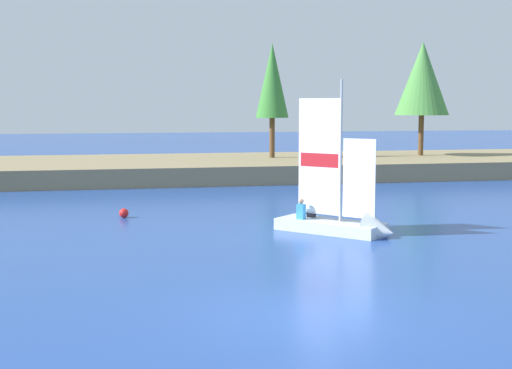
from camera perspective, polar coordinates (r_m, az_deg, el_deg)
The scene contains 6 objects.
ground_plane at distance 14.98m, azimuth 4.24°, elevation -10.63°, with size 200.00×200.00×0.00m, color #234793.
shore_bank at distance 43.52m, azimuth -6.26°, elevation 1.31°, with size 80.00×11.47×1.06m, color #897A56.
shoreline_tree_left at distance 44.98m, azimuth 1.32°, elevation 8.38°, with size 2.09×2.09×7.26m.
shoreline_tree_midleft at distance 48.27m, azimuth 13.35°, elevation 8.35°, with size 3.57×3.57×7.51m.
sailboat at distance 24.27m, azimuth 7.45°, elevation -3.06°, with size 3.90×4.01×5.70m.
channel_buoy at distance 28.07m, azimuth -10.68°, elevation -2.29°, with size 0.37×0.37×0.37m, color red.
Camera 1 is at (-3.90, -13.78, 4.40)m, focal length 49.29 mm.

